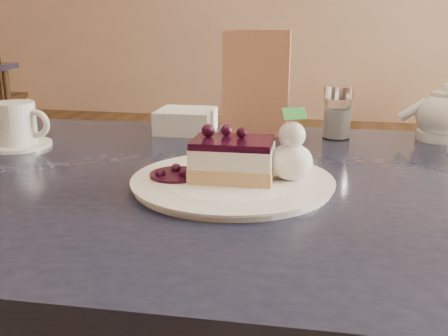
% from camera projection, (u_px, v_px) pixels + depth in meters
% --- Properties ---
extents(main_table, '(1.36, 0.93, 0.83)m').
position_uv_depth(main_table, '(237.00, 221.00, 0.91)').
color(main_table, '#191D2F').
rests_on(main_table, ground).
extents(dessert_plate, '(0.33, 0.33, 0.01)m').
position_uv_depth(dessert_plate, '(232.00, 182.00, 0.83)').
color(dessert_plate, white).
rests_on(dessert_plate, main_table).
extents(cheesecake_slice, '(0.14, 0.10, 0.07)m').
position_uv_depth(cheesecake_slice, '(233.00, 159.00, 0.82)').
color(cheesecake_slice, '#E0A97F').
rests_on(cheesecake_slice, dessert_plate).
extents(whipped_cream, '(0.07, 0.07, 0.06)m').
position_uv_depth(whipped_cream, '(291.00, 162.00, 0.81)').
color(whipped_cream, white).
rests_on(whipped_cream, dessert_plate).
extents(berry_sauce, '(0.09, 0.09, 0.01)m').
position_uv_depth(berry_sauce, '(176.00, 175.00, 0.84)').
color(berry_sauce, black).
rests_on(berry_sauce, dessert_plate).
extents(coffee_set, '(0.15, 0.14, 0.10)m').
position_uv_depth(coffee_set, '(17.00, 127.00, 1.07)').
color(coffee_set, white).
rests_on(coffee_set, main_table).
extents(menu_card, '(0.16, 0.04, 0.24)m').
position_uv_depth(menu_card, '(256.00, 83.00, 1.17)').
color(menu_card, '#CCB585').
rests_on(menu_card, main_table).
extents(sugar_shaker, '(0.07, 0.07, 0.12)m').
position_uv_depth(sugar_shaker, '(338.00, 112.00, 1.15)').
color(sugar_shaker, white).
rests_on(sugar_shaker, main_table).
extents(napkin_stack, '(0.14, 0.14, 0.06)m').
position_uv_depth(napkin_stack, '(186.00, 121.00, 1.23)').
color(napkin_stack, white).
rests_on(napkin_stack, main_table).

